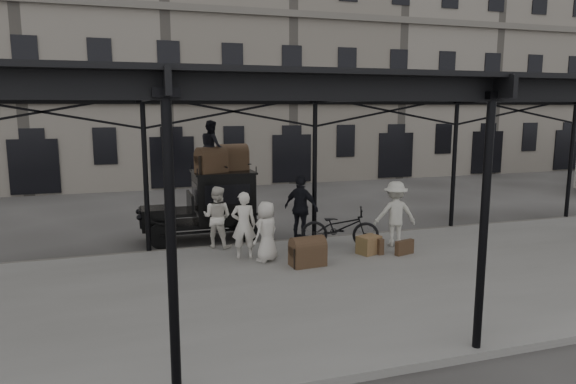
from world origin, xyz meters
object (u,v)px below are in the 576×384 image
(porter_official, at_px, (301,208))
(steamer_trunk_roof_near, at_px, (211,162))
(taxi, at_px, (214,202))
(bicycle, at_px, (340,227))
(porter_left, at_px, (244,225))
(steamer_trunk_platform, at_px, (308,253))

(porter_official, relative_size, steamer_trunk_roof_near, 2.21)
(taxi, bearing_deg, bicycle, -39.08)
(porter_official, bearing_deg, steamer_trunk_roof_near, 25.69)
(taxi, bearing_deg, porter_left, -83.44)
(taxi, bearing_deg, steamer_trunk_roof_near, -108.07)
(porter_official, height_order, steamer_trunk_roof_near, steamer_trunk_roof_near)
(steamer_trunk_roof_near, relative_size, steamer_trunk_platform, 1.03)
(steamer_trunk_roof_near, bearing_deg, porter_official, -48.75)
(taxi, xyz_separation_m, steamer_trunk_platform, (1.73, -3.97, -0.73))
(porter_official, bearing_deg, taxi, 20.51)
(taxi, distance_m, porter_official, 2.85)
(porter_left, bearing_deg, steamer_trunk_roof_near, -68.95)
(porter_official, height_order, steamer_trunk_platform, porter_official)
(porter_left, bearing_deg, steamer_trunk_platform, 153.08)
(porter_left, bearing_deg, bicycle, -163.59)
(taxi, height_order, steamer_trunk_roof_near, steamer_trunk_roof_near)
(taxi, bearing_deg, steamer_trunk_platform, -66.45)
(porter_left, xyz_separation_m, steamer_trunk_platform, (1.41, -1.14, -0.59))
(steamer_trunk_roof_near, distance_m, steamer_trunk_platform, 4.62)
(porter_left, xyz_separation_m, steamer_trunk_roof_near, (-0.41, 2.59, 1.45))
(bicycle, bearing_deg, taxi, 73.64)
(taxi, xyz_separation_m, bicycle, (3.22, -2.62, -0.47))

